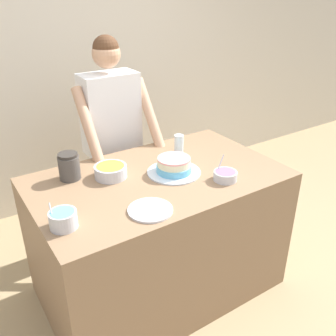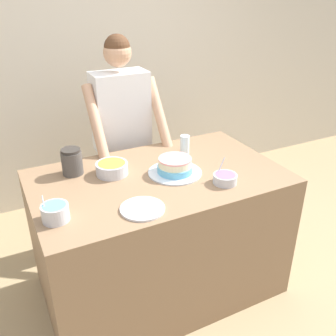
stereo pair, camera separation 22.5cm
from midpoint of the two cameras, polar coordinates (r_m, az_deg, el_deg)
The scene contains 11 objects.
ground_plane at distance 2.55m, azimuth 6.49°, elevation -23.73°, with size 14.00×14.00×0.00m, color tan.
wall_back at distance 3.52m, azimuth -10.77°, elevation 15.34°, with size 10.00×0.05×2.60m.
counter at distance 2.53m, azimuth 1.25°, elevation -10.12°, with size 1.54×0.93×0.89m.
person_baker at distance 2.84m, azimuth -4.76°, elevation 6.41°, with size 0.55×0.46×1.64m.
cake at distance 2.31m, azimuth 3.85°, elevation 0.13°, with size 0.33×0.33×0.10m.
frosting_bowl_orange at distance 2.31m, azimuth -5.81°, elevation -0.08°, with size 0.20×0.20×0.08m.
frosting_bowl_purple at distance 2.24m, azimuth 11.55°, elevation -1.62°, with size 0.14×0.14×0.14m.
frosting_bowl_blue at distance 1.91m, azimuth -13.62°, elevation -6.65°, with size 0.14×0.14×0.13m.
drinking_glass at distance 2.58m, azimuth 5.08°, elevation 3.52°, with size 0.06×0.06×0.13m.
ceramic_plate at distance 1.96m, azimuth -0.63°, elevation -6.31°, with size 0.24×0.24×0.01m.
stoneware_jar at distance 2.33m, azimuth -11.79°, elevation 0.88°, with size 0.13×0.13×0.17m.
Camera 2 is at (-0.87, -1.38, 1.96)m, focal length 40.00 mm.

